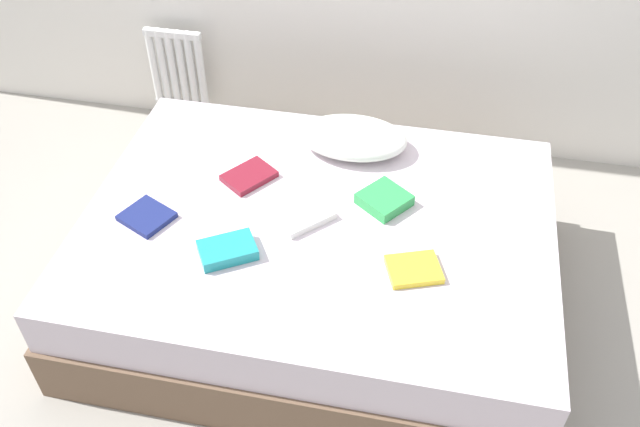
{
  "coord_description": "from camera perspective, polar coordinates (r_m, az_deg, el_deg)",
  "views": [
    {
      "loc": [
        0.42,
        -2.03,
        2.45
      ],
      "look_at": [
        0.0,
        0.05,
        0.48
      ],
      "focal_mm": 38.2,
      "sensor_mm": 36.0,
      "label": 1
    }
  ],
  "objects": [
    {
      "name": "ground_plane",
      "position": [
        3.21,
        -0.18,
        -6.88
      ],
      "size": [
        8.0,
        8.0,
        0.0
      ],
      "primitive_type": "plane",
      "color": "#9E998E"
    },
    {
      "name": "bed",
      "position": [
        3.03,
        -0.19,
        -3.86
      ],
      "size": [
        2.0,
        1.5,
        0.5
      ],
      "color": "brown",
      "rests_on": "ground"
    },
    {
      "name": "radiator",
      "position": [
        4.12,
        -11.84,
        11.69
      ],
      "size": [
        0.33,
        0.04,
        0.5
      ],
      "color": "white",
      "rests_on": "ground"
    },
    {
      "name": "pillow",
      "position": [
        3.18,
        2.78,
        6.38
      ],
      "size": [
        0.51,
        0.33,
        0.13
      ],
      "primitive_type": "ellipsoid",
      "color": "white",
      "rests_on": "bed"
    },
    {
      "name": "textbook_navy",
      "position": [
        2.93,
        -14.32,
        -0.25
      ],
      "size": [
        0.25,
        0.24,
        0.02
      ],
      "primitive_type": "cube",
      "rotation": [
        0.0,
        0.0,
        -0.45
      ],
      "color": "navy",
      "rests_on": "bed"
    },
    {
      "name": "textbook_yellow",
      "position": [
        2.65,
        7.86,
        -4.65
      ],
      "size": [
        0.24,
        0.22,
        0.03
      ],
      "primitive_type": "cube",
      "rotation": [
        0.0,
        0.0,
        0.35
      ],
      "color": "yellow",
      "rests_on": "bed"
    },
    {
      "name": "textbook_white",
      "position": [
        2.84,
        -1.42,
        -0.12
      ],
      "size": [
        0.28,
        0.28,
        0.03
      ],
      "primitive_type": "cube",
      "rotation": [
        0.0,
        0.0,
        0.8
      ],
      "color": "white",
      "rests_on": "bed"
    },
    {
      "name": "textbook_green",
      "position": [
        2.91,
        5.41,
        1.18
      ],
      "size": [
        0.26,
        0.26,
        0.05
      ],
      "primitive_type": "cube",
      "rotation": [
        0.0,
        0.0,
        -0.65
      ],
      "color": "green",
      "rests_on": "bed"
    },
    {
      "name": "textbook_teal",
      "position": [
        2.71,
        -7.76,
        -3.06
      ],
      "size": [
        0.26,
        0.24,
        0.05
      ],
      "primitive_type": "cube",
      "rotation": [
        0.0,
        0.0,
        0.54
      ],
      "color": "teal",
      "rests_on": "bed"
    },
    {
      "name": "textbook_maroon",
      "position": [
        3.05,
        -5.96,
        3.14
      ],
      "size": [
        0.25,
        0.27,
        0.03
      ],
      "primitive_type": "cube",
      "rotation": [
        0.0,
        0.0,
        0.94
      ],
      "color": "maroon",
      "rests_on": "bed"
    }
  ]
}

